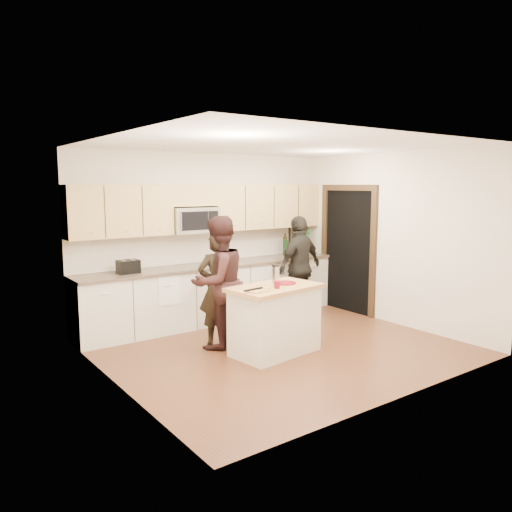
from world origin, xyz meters
TOP-DOWN VIEW (x-y plane):
  - floor at (0.00, 0.00)m, footprint 4.50×4.50m
  - room_shell at (0.00, 0.00)m, footprint 4.52×4.02m
  - back_cabinetry at (0.00, 1.69)m, footprint 4.50×0.66m
  - upper_cabinetry at (0.03, 1.83)m, footprint 4.50×0.33m
  - microwave at (-0.31, 1.80)m, footprint 0.76×0.41m
  - doorway at (2.23, 0.90)m, footprint 0.06×1.25m
  - framed_picture at (1.95, 1.98)m, footprint 0.30×0.03m
  - dish_towel at (-0.95, 1.50)m, footprint 0.34×0.60m
  - island at (-0.18, -0.13)m, footprint 1.28×0.84m
  - red_plate at (0.01, -0.08)m, footprint 0.30×0.30m
  - box_grater at (-0.18, -0.13)m, footprint 0.08×0.06m
  - drink_glass at (-0.26, -0.27)m, footprint 0.07×0.07m
  - cutting_board at (-0.58, -0.29)m, footprint 0.25×0.20m
  - tongs at (-0.62, -0.25)m, footprint 0.30×0.06m
  - knife at (-0.47, -0.30)m, footprint 0.21×0.04m
  - toaster at (-1.45, 1.67)m, footprint 0.30×0.22m
  - bottle_cluster at (1.75, 1.73)m, footprint 0.64×0.32m
  - orchid at (1.98, 1.72)m, footprint 0.33×0.30m
  - woman_left at (-0.60, 0.57)m, footprint 0.70×0.63m
  - woman_center at (-0.64, 0.53)m, footprint 0.99×0.85m
  - woman_right at (1.27, 1.06)m, footprint 1.06×0.60m

SIDE VIEW (x-z plane):
  - floor at x=0.00m, z-range 0.00..0.00m
  - island at x=-0.18m, z-range 0.00..0.90m
  - back_cabinetry at x=0.00m, z-range 0.00..0.94m
  - woman_left at x=-0.60m, z-range 0.00..1.60m
  - dish_towel at x=-0.95m, z-range 0.56..1.04m
  - woman_right at x=1.27m, z-range 0.00..1.70m
  - woman_center at x=-0.64m, z-range 0.00..1.79m
  - red_plate at x=0.01m, z-range 0.90..0.92m
  - cutting_board at x=-0.58m, z-range 0.90..0.92m
  - knife at x=-0.47m, z-range 0.92..0.93m
  - tongs at x=-0.62m, z-range 0.92..0.94m
  - drink_glass at x=-0.26m, z-range 0.90..1.00m
  - toaster at x=-1.45m, z-range 0.94..1.13m
  - box_grater at x=-0.18m, z-range 0.92..1.18m
  - bottle_cluster at x=1.75m, z-range 0.92..1.32m
  - doorway at x=2.23m, z-range 0.06..2.26m
  - orchid at x=1.98m, z-range 0.94..1.42m
  - framed_picture at x=1.95m, z-range 1.09..1.47m
  - microwave at x=-0.31m, z-range 1.45..1.85m
  - room_shell at x=0.00m, z-range 0.38..3.09m
  - upper_cabinetry at x=0.03m, z-range 1.47..2.22m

